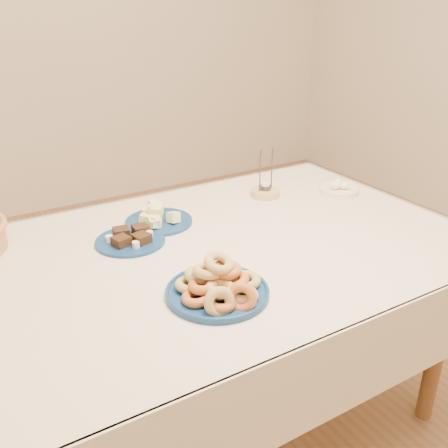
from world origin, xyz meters
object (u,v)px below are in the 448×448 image
at_px(donut_platter, 218,286).
at_px(brownie_plate, 131,239).
at_px(candle_holder, 265,192).
at_px(dining_table, 216,275).
at_px(melon_plate, 157,219).
at_px(egg_bowl, 339,189).

xyz_separation_m(donut_platter, brownie_plate, (-0.08, 0.43, -0.02)).
bearing_deg(donut_platter, candle_holder, 45.18).
xyz_separation_m(dining_table, melon_plate, (-0.09, 0.26, 0.13)).
bearing_deg(dining_table, egg_bowl, 13.25).
relative_size(dining_table, donut_platter, 4.71).
height_order(candle_holder, egg_bowl, candle_holder).
bearing_deg(candle_holder, dining_table, -144.14).
height_order(brownie_plate, egg_bowl, egg_bowl).
distance_m(melon_plate, egg_bowl, 0.78).
bearing_deg(donut_platter, brownie_plate, 100.81).
xyz_separation_m(donut_platter, egg_bowl, (0.83, 0.42, -0.01)).
bearing_deg(donut_platter, melon_plate, 84.18).
bearing_deg(brownie_plate, egg_bowl, -0.61).
height_order(donut_platter, candle_holder, candle_holder).
bearing_deg(brownie_plate, candle_holder, 10.80).
bearing_deg(melon_plate, dining_table, -70.48).
bearing_deg(dining_table, candle_holder, 35.86).
height_order(donut_platter, melon_plate, donut_platter).
bearing_deg(donut_platter, egg_bowl, 26.93).
height_order(dining_table, melon_plate, melon_plate).
bearing_deg(dining_table, donut_platter, -119.14).
height_order(melon_plate, egg_bowl, melon_plate).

